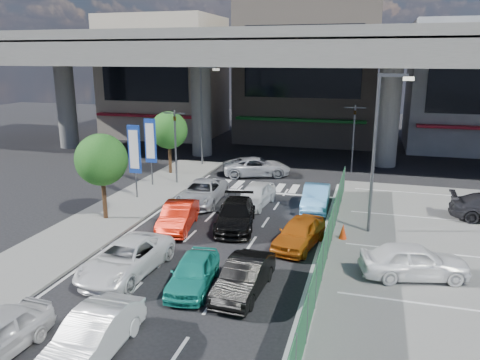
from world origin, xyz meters
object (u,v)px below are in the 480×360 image
(hatch_black_mid_right, at_px, (244,277))
(traffic_cone, at_px, (343,231))
(sedan_black_mid, at_px, (236,215))
(taxi_orange_right, at_px, (299,233))
(traffic_light_right, at_px, (354,122))
(taxi_teal_mid, at_px, (193,272))
(traffic_light_left, at_px, (175,129))
(signboard_far, at_px, (150,143))
(tree_near, at_px, (101,160))
(parked_sedan_white, at_px, (414,261))
(tree_far, at_px, (169,130))
(taxi_orange_left, at_px, (178,216))
(signboard_near, at_px, (134,152))
(hatch_white_back_mid, at_px, (93,336))
(sedan_white_mid_left, at_px, (126,258))
(street_lamp_left, at_px, (203,108))
(sedan_white_front_mid, at_px, (255,195))
(wagon_silver_front_left, at_px, (202,192))
(crossing_wagon_silver, at_px, (257,167))
(kei_truck_front_right, at_px, (316,198))
(street_lamp_right, at_px, (378,141))

(hatch_black_mid_right, relative_size, traffic_cone, 5.29)
(sedan_black_mid, relative_size, taxi_orange_right, 1.17)
(traffic_light_right, height_order, taxi_teal_mid, traffic_light_right)
(traffic_light_left, distance_m, signboard_far, 1.93)
(tree_near, bearing_deg, taxi_teal_mid, -38.51)
(parked_sedan_white, height_order, traffic_cone, parked_sedan_white)
(tree_far, bearing_deg, taxi_orange_left, -63.96)
(signboard_near, distance_m, sedan_black_mid, 8.41)
(tree_near, relative_size, hatch_white_back_mid, 1.15)
(sedan_white_mid_left, bearing_deg, street_lamp_left, 104.46)
(traffic_light_left, xyz_separation_m, street_lamp_left, (-0.13, 6.00, 0.83))
(signboard_far, bearing_deg, sedan_white_front_mid, -16.16)
(tree_far, height_order, taxi_orange_right, tree_far)
(signboard_far, height_order, wagon_silver_front_left, signboard_far)
(hatch_black_mid_right, bearing_deg, parked_sedan_white, 28.99)
(signboard_far, bearing_deg, traffic_cone, -25.45)
(traffic_light_left, bearing_deg, tree_far, 122.62)
(crossing_wagon_silver, bearing_deg, traffic_cone, -168.13)
(tree_near, distance_m, traffic_cone, 13.16)
(traffic_light_left, relative_size, hatch_black_mid_right, 1.29)
(kei_truck_front_right, bearing_deg, traffic_cone, -69.64)
(traffic_light_right, xyz_separation_m, street_lamp_left, (-11.83, -1.00, 0.83))
(hatch_black_mid_right, bearing_deg, sedan_black_mid, 112.27)
(hatch_black_mid_right, distance_m, sedan_white_front_mid, 10.81)
(sedan_white_mid_left, height_order, taxi_teal_mid, sedan_white_mid_left)
(street_lamp_left, height_order, taxi_orange_left, street_lamp_left)
(tree_far, xyz_separation_m, parked_sedan_white, (16.63, -13.36, -2.60))
(hatch_black_mid_right, relative_size, crossing_wagon_silver, 0.80)
(taxi_orange_left, distance_m, sedan_white_front_mid, 5.70)
(signboard_far, distance_m, tree_near, 7.03)
(tree_near, bearing_deg, kei_truck_front_right, 25.12)
(hatch_black_mid_right, relative_size, wagon_silver_front_left, 0.81)
(traffic_light_left, relative_size, wagon_silver_front_left, 1.05)
(hatch_black_mid_right, relative_size, kei_truck_front_right, 0.96)
(signboard_far, xyz_separation_m, crossing_wagon_silver, (6.26, 4.83, -2.36))
(taxi_teal_mid, xyz_separation_m, kei_truck_front_right, (3.39, 11.12, 0.04))
(traffic_light_right, relative_size, hatch_white_back_mid, 1.24)
(signboard_near, distance_m, hatch_white_back_mid, 16.37)
(sedan_white_mid_left, height_order, wagon_silver_front_left, same)
(sedan_white_front_mid, relative_size, traffic_cone, 5.32)
(hatch_white_back_mid, bearing_deg, sedan_white_mid_left, 108.46)
(sedan_white_mid_left, bearing_deg, traffic_cone, 40.44)
(signboard_near, bearing_deg, taxi_teal_mid, -52.24)
(sedan_white_mid_left, xyz_separation_m, parked_sedan_white, (11.40, 2.79, 0.10))
(street_lamp_left, height_order, hatch_white_back_mid, street_lamp_left)
(kei_truck_front_right, bearing_deg, hatch_white_back_mid, -108.66)
(tree_far, relative_size, hatch_black_mid_right, 1.19)
(sedan_white_mid_left, xyz_separation_m, hatch_black_mid_right, (5.13, -0.24, -0.03))
(parked_sedan_white, bearing_deg, traffic_cone, 27.22)
(street_lamp_right, bearing_deg, sedan_white_front_mid, 158.48)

